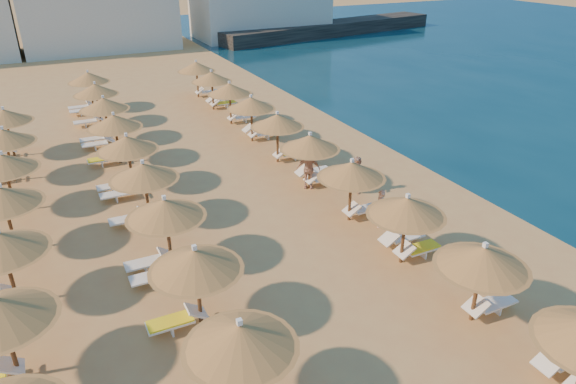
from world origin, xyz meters
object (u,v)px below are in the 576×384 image
parasol_row_east (329,156)px  parasol_row_west (154,190)px  beachgoer_b (357,175)px  beachgoer_c (308,169)px  jetty (331,28)px  beachgoer_a (380,209)px

parasol_row_east → parasol_row_west: 7.27m
beachgoer_b → beachgoer_c: bearing=-140.1°
parasol_row_east → beachgoer_b: bearing=10.7°
jetty → parasol_row_east: size_ratio=0.75×
beachgoer_b → beachgoer_c: (-1.68, 1.42, 0.07)m
jetty → parasol_row_west: parasol_row_west is taller
beachgoer_c → beachgoer_a: bearing=-51.7°
parasol_row_west → beachgoer_c: 7.53m
jetty → beachgoer_b: 43.92m
parasol_row_east → parasol_row_west: size_ratio=1.00×
parasol_row_east → parasol_row_west: (-7.27, 0.00, 0.00)m
parasol_row_east → beachgoer_b: size_ratio=23.84×
parasol_row_east → beachgoer_c: parasol_row_east is taller
jetty → parasol_row_east: bearing=-130.8°
jetty → beachgoer_c: size_ratio=16.51×
parasol_row_west → beachgoer_c: (7.22, 1.73, -1.24)m
parasol_row_west → beachgoer_a: parasol_row_west is taller
parasol_row_east → jetty: bearing=59.4°
parasol_row_east → beachgoer_c: bearing=91.6°
beachgoer_b → parasol_row_west: bearing=-98.0°
parasol_row_east → beachgoer_a: bearing=-73.5°
jetty → beachgoer_c: (-22.96, -37.01, 0.16)m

